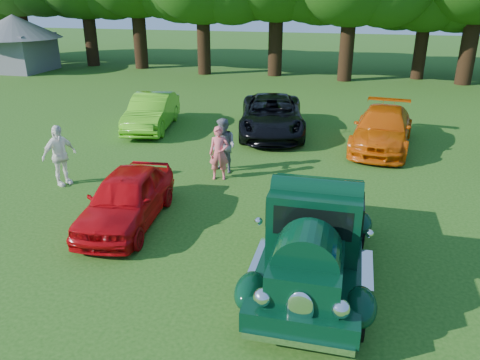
% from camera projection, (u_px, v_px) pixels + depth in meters
% --- Properties ---
extents(ground, '(120.00, 120.00, 0.00)m').
position_uv_depth(ground, '(259.00, 255.00, 10.25)').
color(ground, '#1E4C11').
rests_on(ground, ground).
extents(hero_pickup, '(2.38, 5.12, 2.00)m').
position_uv_depth(hero_pickup, '(315.00, 236.00, 9.26)').
color(hero_pickup, black).
rests_on(hero_pickup, ground).
extents(red_convertible, '(1.94, 4.02, 1.33)m').
position_uv_depth(red_convertible, '(127.00, 198.00, 11.47)').
color(red_convertible, '#BC080C').
rests_on(red_convertible, ground).
extents(back_car_lime, '(2.22, 4.54, 1.43)m').
position_uv_depth(back_car_lime, '(152.00, 112.00, 19.43)').
color(back_car_lime, '#4BAE17').
rests_on(back_car_lime, ground).
extents(back_car_black, '(3.42, 5.73, 1.49)m').
position_uv_depth(back_car_black, '(272.00, 115.00, 18.80)').
color(back_car_black, black).
rests_on(back_car_black, ground).
extents(back_car_orange, '(2.57, 5.08, 1.42)m').
position_uv_depth(back_car_orange, '(383.00, 129.00, 17.11)').
color(back_car_orange, '#D15107').
rests_on(back_car_orange, ground).
extents(spectator_pink, '(0.67, 0.52, 1.65)m').
position_uv_depth(spectator_pink, '(219.00, 153.00, 14.13)').
color(spectator_pink, '#EA6065').
rests_on(spectator_pink, ground).
extents(spectator_grey, '(1.04, 0.95, 1.74)m').
position_uv_depth(spectator_grey, '(224.00, 146.00, 14.67)').
color(spectator_grey, slate).
rests_on(spectator_grey, ground).
extents(spectator_white, '(0.86, 1.16, 1.82)m').
position_uv_depth(spectator_white, '(59.00, 156.00, 13.68)').
color(spectator_white, white).
rests_on(spectator_white, ground).
extents(gazebo, '(6.40, 6.40, 3.90)m').
position_uv_depth(gazebo, '(15.00, 37.00, 33.12)').
color(gazebo, slate).
rests_on(gazebo, ground).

